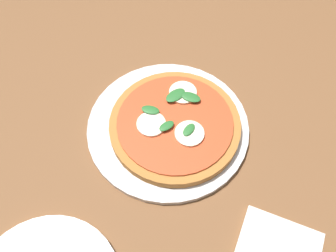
{
  "coord_description": "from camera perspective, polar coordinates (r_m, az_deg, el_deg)",
  "views": [
    {
      "loc": [
        0.27,
        -0.29,
        1.32
      ],
      "look_at": [
        -0.01,
        -0.04,
        0.71
      ],
      "focal_mm": 39.61,
      "sensor_mm": 36.0,
      "label": 1
    }
  ],
  "objects": [
    {
      "name": "pizza",
      "position": [
        0.7,
        1.0,
        0.3
      ],
      "size": [
        0.25,
        0.25,
        0.03
      ],
      "color": "#B27033",
      "rests_on": "serving_tray"
    },
    {
      "name": "dining_table",
      "position": [
        0.81,
        2.61,
        -2.75
      ],
      "size": [
        1.17,
        1.15,
        0.7
      ],
      "color": "brown",
      "rests_on": "ground_plane"
    },
    {
      "name": "serving_tray",
      "position": [
        0.72,
        -0.0,
        -0.17
      ],
      "size": [
        0.31,
        0.31,
        0.01
      ],
      "primitive_type": "cylinder",
      "color": "silver",
      "rests_on": "dining_table"
    },
    {
      "name": "ground_plane",
      "position": [
        1.38,
        1.59,
        -15.23
      ],
      "size": [
        6.0,
        6.0,
        0.0
      ],
      "primitive_type": "plane",
      "color": "#2D2B28"
    },
    {
      "name": "napkin",
      "position": [
        0.66,
        16.78,
        -17.13
      ],
      "size": [
        0.16,
        0.14,
        0.01
      ],
      "primitive_type": "cube",
      "rotation": [
        0.0,
        0.0,
        0.46
      ],
      "color": "white",
      "rests_on": "dining_table"
    }
  ]
}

